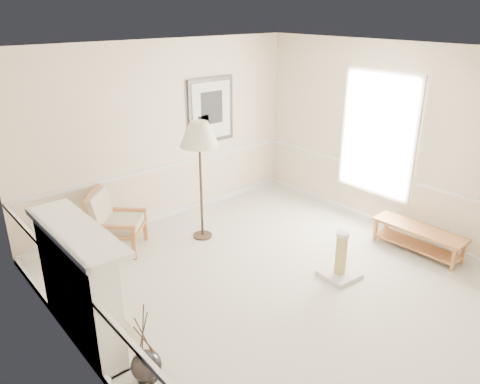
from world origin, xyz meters
name	(u,v)px	position (x,y,z in m)	size (l,w,h in m)	color
ground	(280,284)	(0.00, 0.00, 0.00)	(5.50, 5.50, 0.00)	silver
room	(289,142)	(0.14, 0.08, 1.87)	(5.04, 5.54, 2.92)	beige
fireplace	(80,287)	(-2.34, 0.60, 0.64)	(0.64, 1.64, 1.31)	white
floor_vase	(146,366)	(-2.15, -0.37, 0.16)	(0.30, 0.30, 0.87)	black
armchair	(111,219)	(-1.22, 2.27, 0.48)	(0.99, 0.98, 0.90)	#B05C38
floor_lamp	(199,137)	(0.01, 1.74, 1.60)	(0.58, 0.58, 1.83)	black
bench	(418,236)	(2.15, -0.66, 0.25)	(0.44, 1.34, 0.38)	#B05C38
scratching_post	(340,263)	(0.74, -0.37, 0.20)	(0.49, 0.49, 0.65)	white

